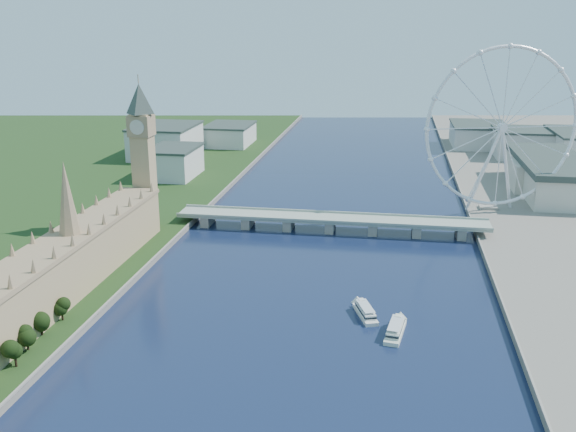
# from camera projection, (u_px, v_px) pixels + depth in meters

# --- Properties ---
(parliament_range) EXTENTS (24.00, 200.00, 70.00)m
(parliament_range) POSITION_uv_depth(u_px,v_px,m) (73.00, 259.00, 348.41)
(parliament_range) COLOR tan
(parliament_range) RESTS_ON ground
(big_ben) EXTENTS (20.02, 20.02, 110.00)m
(big_ben) POSITION_uv_depth(u_px,v_px,m) (142.00, 138.00, 436.53)
(big_ben) COLOR tan
(big_ben) RESTS_ON ground
(westminster_bridge) EXTENTS (220.00, 22.00, 9.50)m
(westminster_bridge) POSITION_uv_depth(u_px,v_px,m) (331.00, 221.00, 454.86)
(westminster_bridge) COLOR gray
(westminster_bridge) RESTS_ON ground
(london_eye) EXTENTS (113.60, 39.12, 124.30)m
(london_eye) POSITION_uv_depth(u_px,v_px,m) (502.00, 128.00, 470.73)
(london_eye) COLOR silver
(london_eye) RESTS_ON ground
(county_hall) EXTENTS (54.00, 144.00, 35.00)m
(county_hall) POSITION_uv_depth(u_px,v_px,m) (547.00, 194.00, 552.54)
(county_hall) COLOR beige
(county_hall) RESTS_ON ground
(city_skyline) EXTENTS (505.00, 280.00, 32.00)m
(city_skyline) POSITION_uv_depth(u_px,v_px,m) (391.00, 143.00, 691.50)
(city_skyline) COLOR beige
(city_skyline) RESTS_ON ground
(tour_boat_near) EXTENTS (15.85, 28.51, 6.11)m
(tour_boat_near) POSITION_uv_depth(u_px,v_px,m) (365.00, 316.00, 323.22)
(tour_boat_near) COLOR silver
(tour_boat_near) RESTS_ON ground
(tour_boat_far) EXTENTS (11.78, 29.98, 6.44)m
(tour_boat_far) POSITION_uv_depth(u_px,v_px,m) (395.00, 334.00, 304.32)
(tour_boat_far) COLOR beige
(tour_boat_far) RESTS_ON ground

